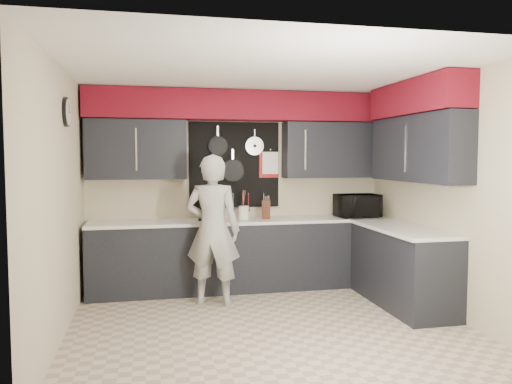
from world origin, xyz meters
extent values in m
plane|color=#BFB395|center=(0.00, 0.00, 0.00)|extent=(4.00, 4.00, 0.00)
cube|color=beige|center=(0.00, 1.75, 1.30)|extent=(4.00, 0.01, 2.60)
cube|color=black|center=(-1.33, 1.59, 1.83)|extent=(1.24, 0.32, 0.75)
cube|color=black|center=(1.28, 1.59, 1.83)|extent=(1.34, 0.32, 0.75)
cube|color=maroon|center=(0.00, 1.57, 2.40)|extent=(3.94, 0.36, 0.38)
cube|color=black|center=(-0.05, 1.74, 1.62)|extent=(1.22, 0.03, 1.15)
cylinder|color=black|center=(-0.28, 1.70, 1.88)|extent=(0.26, 0.04, 0.26)
cylinder|color=black|center=(-0.08, 1.70, 1.55)|extent=(0.30, 0.04, 0.30)
cylinder|color=black|center=(-0.34, 1.70, 1.24)|extent=(0.27, 0.04, 0.27)
cylinder|color=silver|center=(0.22, 1.70, 1.88)|extent=(0.25, 0.02, 0.25)
cube|color=#AA0D0E|center=(0.42, 1.72, 1.62)|extent=(0.26, 0.01, 0.34)
cube|color=white|center=(0.44, 1.70, 1.65)|extent=(0.22, 0.01, 0.30)
cylinder|color=silver|center=(-0.50, 1.71, 1.13)|extent=(0.01, 0.01, 0.20)
cylinder|color=silver|center=(-0.29, 1.71, 1.13)|extent=(0.01, 0.01, 0.20)
cylinder|color=silver|center=(-0.08, 1.71, 1.13)|extent=(0.01, 0.01, 0.20)
cylinder|color=silver|center=(0.14, 1.71, 1.13)|extent=(0.01, 0.01, 0.20)
cylinder|color=silver|center=(0.35, 1.71, 1.13)|extent=(0.01, 0.01, 0.20)
cube|color=beige|center=(2.00, 0.00, 1.30)|extent=(0.01, 3.50, 2.60)
cube|color=black|center=(1.84, 0.30, 1.83)|extent=(0.32, 1.70, 0.75)
cube|color=maroon|center=(1.82, 0.30, 2.40)|extent=(0.36, 1.70, 0.38)
cube|color=beige|center=(-2.00, 0.00, 1.30)|extent=(0.01, 3.50, 2.60)
cylinder|color=black|center=(-1.98, 0.40, 2.18)|extent=(0.04, 0.30, 0.30)
cylinder|color=white|center=(-1.96, 0.40, 2.18)|extent=(0.01, 0.26, 0.26)
cube|color=black|center=(0.00, 1.45, 0.44)|extent=(3.90, 0.60, 0.88)
cube|color=silver|center=(0.00, 1.44, 0.90)|extent=(3.90, 0.63, 0.04)
cube|color=black|center=(1.70, 0.35, 0.44)|extent=(0.60, 1.60, 0.88)
cube|color=silver|center=(1.69, 0.35, 0.90)|extent=(0.63, 1.60, 0.04)
cube|color=black|center=(0.00, 1.19, 0.05)|extent=(3.90, 0.06, 0.10)
imported|color=black|center=(1.57, 1.36, 1.07)|extent=(0.57, 0.39, 0.31)
cube|color=#3B1B12|center=(0.32, 1.42, 1.04)|extent=(0.13, 0.13, 0.24)
cylinder|color=white|center=(0.02, 1.47, 1.01)|extent=(0.13, 0.13, 0.17)
cube|color=black|center=(-0.45, 1.46, 0.94)|extent=(0.26, 0.28, 0.03)
cube|color=black|center=(-0.45, 1.55, 1.10)|extent=(0.20, 0.12, 0.32)
cube|color=black|center=(-0.45, 1.46, 1.24)|extent=(0.26, 0.28, 0.06)
cylinder|color=black|center=(-0.45, 1.44, 1.03)|extent=(0.12, 0.12, 0.15)
imported|color=#ADADAB|center=(-0.46, 0.84, 0.88)|extent=(0.75, 0.62, 1.76)
camera|label=1|loc=(-1.17, -4.91, 1.73)|focal=35.00mm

